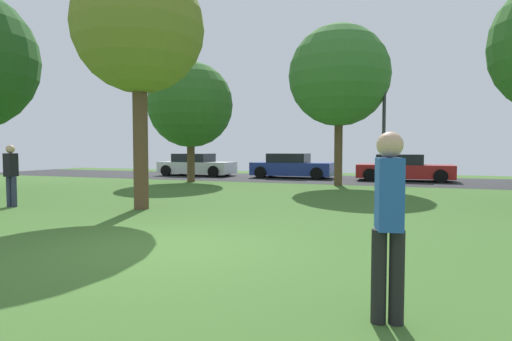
% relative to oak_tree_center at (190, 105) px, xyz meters
% --- Properties ---
extents(ground_plane, '(44.00, 44.00, 0.00)m').
position_rel_oak_tree_center_xyz_m(ground_plane, '(6.12, -12.10, -3.71)').
color(ground_plane, '#3D6628').
extents(road_strip, '(44.00, 6.40, 0.01)m').
position_rel_oak_tree_center_xyz_m(road_strip, '(6.12, 3.90, -3.71)').
color(road_strip, '#28282B').
rests_on(road_strip, ground_plane).
extents(oak_tree_center, '(4.09, 4.09, 5.77)m').
position_rel_oak_tree_center_xyz_m(oak_tree_center, '(0.00, 0.00, 0.00)').
color(oak_tree_center, brown).
rests_on(oak_tree_center, ground_plane).
extents(birch_tree_lone, '(3.42, 3.42, 6.50)m').
position_rel_oak_tree_center_xyz_m(birch_tree_lone, '(3.19, -8.49, 1.04)').
color(birch_tree_lone, brown).
rests_on(birch_tree_lone, ground_plane).
extents(maple_tree_far, '(4.35, 4.35, 6.94)m').
position_rel_oak_tree_center_xyz_m(maple_tree_far, '(7.03, 0.41, 1.04)').
color(maple_tree_far, brown).
rests_on(maple_tree_far, ground_plane).
extents(person_thrower, '(0.30, 0.35, 1.72)m').
position_rel_oak_tree_center_xyz_m(person_thrower, '(-0.40, -9.42, -2.76)').
color(person_thrower, '#2D334C').
rests_on(person_thrower, ground_plane).
extents(person_bystander, '(0.30, 0.36, 1.78)m').
position_rel_oak_tree_center_xyz_m(person_bystander, '(9.73, -13.88, -2.72)').
color(person_bystander, black).
rests_on(person_bystander, ground_plane).
extents(parked_car_white, '(4.38, 2.10, 1.31)m').
position_rel_oak_tree_center_xyz_m(parked_car_white, '(-1.93, 4.14, -3.10)').
color(parked_car_white, white).
rests_on(parked_car_white, ground_plane).
extents(parked_car_blue, '(4.39, 2.08, 1.34)m').
position_rel_oak_tree_center_xyz_m(parked_car_blue, '(3.88, 4.29, -3.09)').
color(parked_car_blue, '#233893').
rests_on(parked_car_blue, ground_plane).
extents(parked_car_red, '(4.57, 2.07, 1.32)m').
position_rel_oak_tree_center_xyz_m(parked_car_red, '(9.68, 4.19, -3.10)').
color(parked_car_red, '#B21E1E').
rests_on(parked_car_red, ground_plane).
extents(street_lamp_post, '(0.14, 0.14, 4.50)m').
position_rel_oak_tree_center_xyz_m(street_lamp_post, '(8.93, 0.10, -1.46)').
color(street_lamp_post, '#2D2D33').
rests_on(street_lamp_post, ground_plane).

